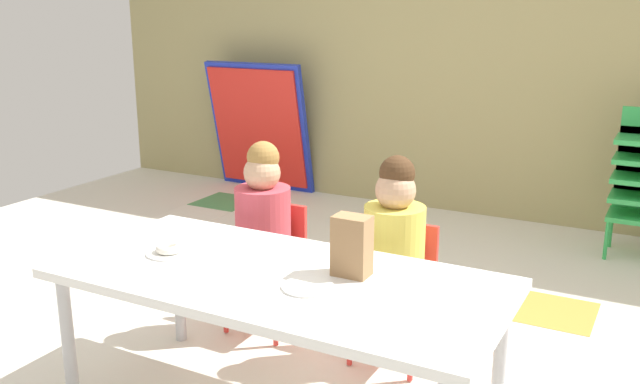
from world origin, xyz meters
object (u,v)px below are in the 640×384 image
at_px(folded_activity_table, 259,127).
at_px(paper_bag_brown, 352,246).
at_px(craft_table, 278,286).
at_px(seated_child_middle_seat, 395,241).
at_px(donut_powdered_on_plate, 169,248).
at_px(seated_child_near_camera, 264,219).
at_px(paper_plate_near_edge, 170,253).
at_px(paper_plate_center_table, 308,287).

distance_m(folded_activity_table, paper_bag_brown, 3.48).
distance_m(craft_table, seated_child_middle_seat, 0.65).
xyz_separation_m(craft_table, donut_powdered_on_plate, (-0.48, -0.02, 0.07)).
height_order(craft_table, seated_child_near_camera, seated_child_near_camera).
bearing_deg(paper_plate_near_edge, donut_powdered_on_plate, 0.00).
bearing_deg(donut_powdered_on_plate, folded_activity_table, 116.85).
bearing_deg(donut_powdered_on_plate, seated_child_middle_seat, 43.07).
distance_m(craft_table, donut_powdered_on_plate, 0.48).
distance_m(paper_plate_near_edge, paper_plate_center_table, 0.64).
bearing_deg(seated_child_near_camera, craft_table, -53.66).
bearing_deg(folded_activity_table, paper_plate_center_table, -54.28).
height_order(craft_table, paper_bag_brown, paper_bag_brown).
height_order(seated_child_middle_seat, donut_powdered_on_plate, seated_child_middle_seat).
height_order(paper_bag_brown, paper_plate_near_edge, paper_bag_brown).
xyz_separation_m(folded_activity_table, donut_powdered_on_plate, (1.45, -2.86, 0.07)).
distance_m(seated_child_near_camera, folded_activity_table, 2.67).
bearing_deg(seated_child_middle_seat, paper_bag_brown, -85.92).
relative_size(folded_activity_table, paper_plate_near_edge, 6.04).
relative_size(seated_child_near_camera, paper_plate_near_edge, 5.10).
distance_m(craft_table, seated_child_near_camera, 0.76).
xyz_separation_m(seated_child_near_camera, seated_child_middle_seat, (0.66, 0.00, 0.00)).
relative_size(folded_activity_table, paper_bag_brown, 4.94).
bearing_deg(folded_activity_table, seated_child_middle_seat, -46.21).
relative_size(craft_table, folded_activity_table, 1.51).
distance_m(paper_plate_center_table, donut_powdered_on_plate, 0.64).
height_order(seated_child_middle_seat, paper_plate_near_edge, seated_child_middle_seat).
xyz_separation_m(seated_child_near_camera, donut_powdered_on_plate, (-0.03, -0.64, 0.05)).
xyz_separation_m(paper_plate_near_edge, donut_powdered_on_plate, (0.00, 0.00, 0.02)).
height_order(paper_bag_brown, paper_plate_center_table, paper_bag_brown).
xyz_separation_m(craft_table, folded_activity_table, (-1.92, 2.84, 0.00)).
height_order(folded_activity_table, paper_bag_brown, folded_activity_table).
bearing_deg(paper_plate_near_edge, folded_activity_table, 116.85).
bearing_deg(craft_table, paper_plate_center_table, -22.15).
bearing_deg(seated_child_near_camera, donut_powdered_on_plate, -92.30).
xyz_separation_m(seated_child_middle_seat, paper_plate_near_edge, (-0.68, -0.64, 0.03)).
distance_m(seated_child_middle_seat, donut_powdered_on_plate, 0.94).
xyz_separation_m(seated_child_near_camera, paper_plate_center_table, (0.61, -0.68, 0.03)).
xyz_separation_m(seated_child_middle_seat, paper_plate_center_table, (-0.04, -0.68, 0.03)).
relative_size(seated_child_middle_seat, paper_bag_brown, 4.17).
relative_size(folded_activity_table, paper_plate_center_table, 6.04).
distance_m(folded_activity_table, donut_powdered_on_plate, 3.21).
bearing_deg(paper_plate_center_table, folded_activity_table, 125.72).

